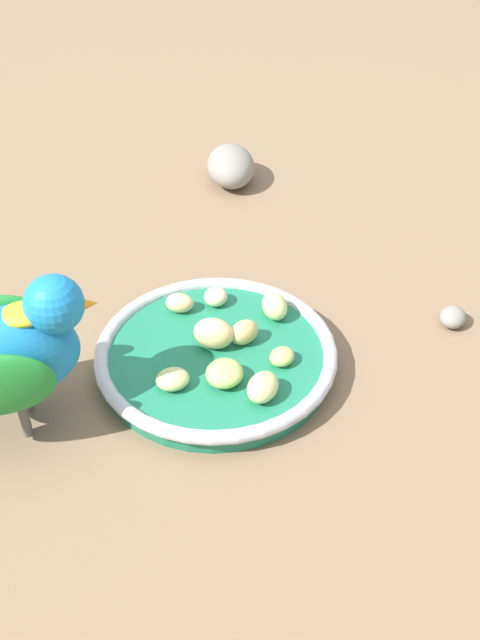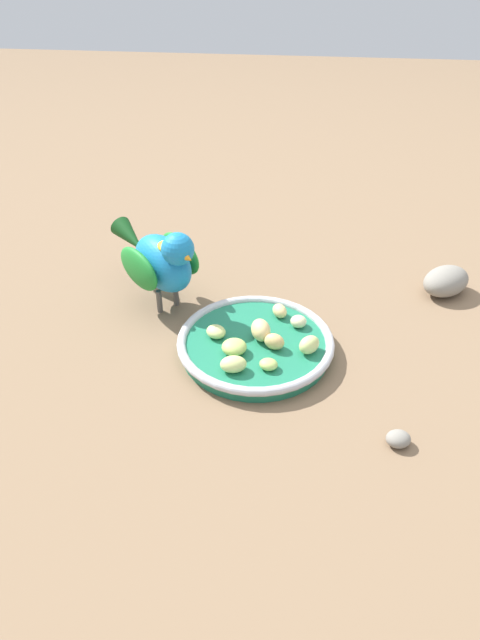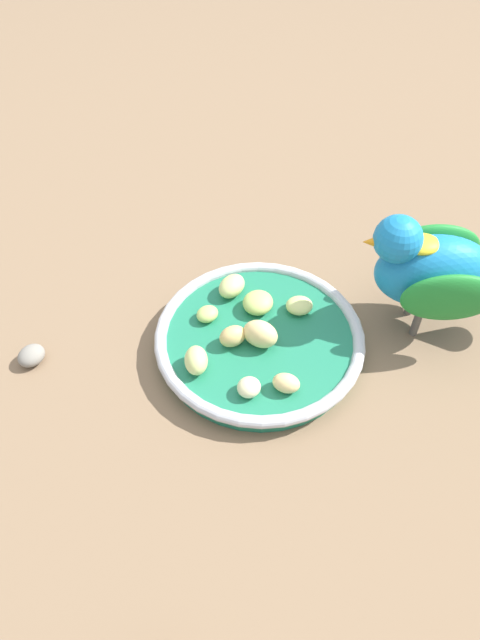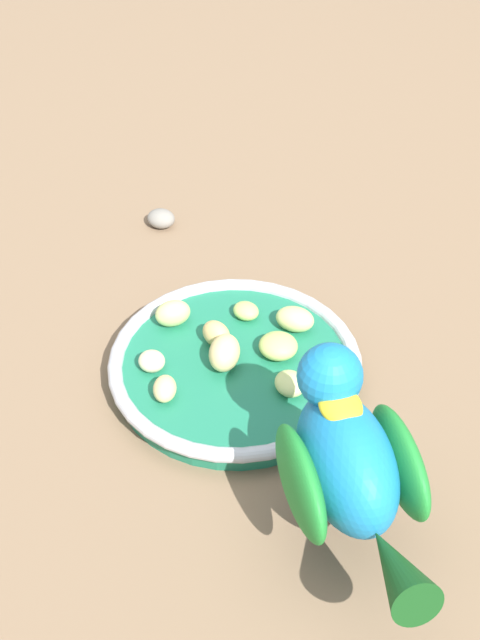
# 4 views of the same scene
# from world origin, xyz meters

# --- Properties ---
(ground_plane) EXTENTS (4.00, 4.00, 0.00)m
(ground_plane) POSITION_xyz_m (0.00, 0.00, 0.00)
(ground_plane) COLOR #7A6047
(feeding_bowl) EXTENTS (0.23, 0.23, 0.03)m
(feeding_bowl) POSITION_xyz_m (-0.02, 0.02, 0.01)
(feeding_bowl) COLOR #1E7251
(feeding_bowl) RESTS_ON ground_plane
(apple_piece_0) EXTENTS (0.02, 0.03, 0.02)m
(apple_piece_0) POSITION_xyz_m (-0.08, -0.01, 0.03)
(apple_piece_0) COLOR #B2CC66
(apple_piece_0) RESTS_ON feeding_bowl
(apple_piece_1) EXTENTS (0.03, 0.03, 0.02)m
(apple_piece_1) POSITION_xyz_m (0.05, -0.02, 0.03)
(apple_piece_1) COLOR #E5C67F
(apple_piece_1) RESTS_ON feeding_bowl
(apple_piece_2) EXTENTS (0.05, 0.04, 0.03)m
(apple_piece_2) POSITION_xyz_m (-0.01, 0.01, 0.04)
(apple_piece_2) COLOR #E5C67F
(apple_piece_2) RESTS_ON feeding_bowl
(apple_piece_3) EXTENTS (0.04, 0.04, 0.02)m
(apple_piece_3) POSITION_xyz_m (-0.05, 0.04, 0.03)
(apple_piece_3) COLOR #B2CC66
(apple_piece_3) RESTS_ON feeding_bowl
(apple_piece_4) EXTENTS (0.04, 0.04, 0.02)m
(apple_piece_4) POSITION_xyz_m (-0.01, 0.08, 0.03)
(apple_piece_4) COLOR #C6D17A
(apple_piece_4) RESTS_ON feeding_bowl
(apple_piece_5) EXTENTS (0.03, 0.03, 0.02)m
(apple_piece_5) POSITION_xyz_m (0.03, -0.05, 0.03)
(apple_piece_5) COLOR beige
(apple_piece_5) RESTS_ON feeding_bowl
(apple_piece_6) EXTENTS (0.04, 0.04, 0.03)m
(apple_piece_6) POSITION_xyz_m (-0.03, -0.06, 0.03)
(apple_piece_6) COLOR #C6D17A
(apple_piece_6) RESTS_ON feeding_bowl
(apple_piece_7) EXTENTS (0.03, 0.04, 0.02)m
(apple_piece_7) POSITION_xyz_m (-0.03, -0.01, 0.03)
(apple_piece_7) COLOR tan
(apple_piece_7) RESTS_ON feeding_bowl
(apple_piece_8) EXTENTS (0.03, 0.04, 0.02)m
(apple_piece_8) POSITION_xyz_m (-0.09, 0.04, 0.03)
(apple_piece_8) COLOR #C6D17A
(apple_piece_8) RESTS_ON feeding_bowl
(rock_large) EXTENTS (0.10, 0.11, 0.05)m
(rock_large) POSITION_xyz_m (0.18, -0.29, 0.02)
(rock_large) COLOR gray
(rock_large) RESTS_ON ground_plane
(pebble_0) EXTENTS (0.03, 0.04, 0.02)m
(pebble_0) POSITION_xyz_m (-0.18, -0.18, 0.01)
(pebble_0) COLOR gray
(pebble_0) RESTS_ON ground_plane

